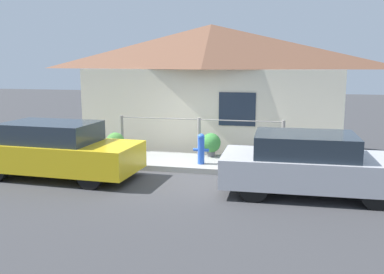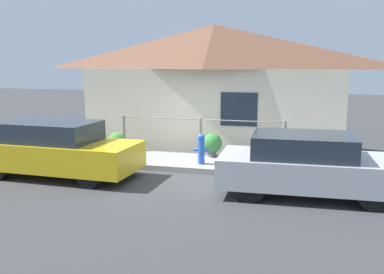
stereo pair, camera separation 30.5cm
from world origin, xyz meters
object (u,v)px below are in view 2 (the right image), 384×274
(fire_hydrant, at_px, (201,148))
(potted_plant_by_fence, at_px, (117,141))
(potted_plant_near_hydrant, at_px, (212,143))
(car_left, at_px, (57,149))
(car_right, at_px, (308,165))

(fire_hydrant, distance_m, potted_plant_by_fence, 2.83)
(fire_hydrant, xyz_separation_m, potted_plant_near_hydrant, (0.08, 0.97, -0.05))
(fire_hydrant, relative_size, potted_plant_near_hydrant, 1.21)
(car_left, height_order, potted_plant_near_hydrant, car_left)
(potted_plant_near_hydrant, distance_m, potted_plant_by_fence, 2.84)
(fire_hydrant, bearing_deg, car_right, -30.59)
(car_right, relative_size, potted_plant_near_hydrant, 5.70)
(fire_hydrant, bearing_deg, potted_plant_near_hydrant, 85.17)
(car_right, height_order, potted_plant_by_fence, car_right)
(potted_plant_near_hydrant, xyz_separation_m, potted_plant_by_fence, (-2.82, -0.27, -0.03))
(car_left, bearing_deg, potted_plant_near_hydrant, 39.19)
(fire_hydrant, height_order, potted_plant_near_hydrant, fire_hydrant)
(car_left, distance_m, car_right, 6.03)
(car_left, distance_m, potted_plant_near_hydrant, 4.26)
(potted_plant_near_hydrant, bearing_deg, potted_plant_by_fence, -174.61)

